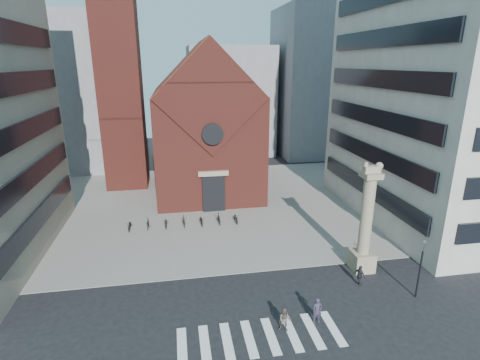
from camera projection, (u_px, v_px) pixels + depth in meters
name	position (u px, v px, depth m)	size (l,w,h in m)	color
ground	(242.00, 307.00, 24.72)	(120.00, 120.00, 0.00)	black
piazza	(212.00, 204.00, 42.56)	(46.00, 30.00, 0.05)	gray
zebra_crossing	(260.00, 337.00, 22.00)	(10.20, 3.20, 0.01)	white
church	(206.00, 126.00, 45.83)	(12.00, 16.65, 18.00)	maroon
campanile	(118.00, 60.00, 44.61)	(5.50, 5.50, 31.20)	maroon
building_right	(470.00, 56.00, 35.15)	(18.00, 22.00, 32.00)	beige
bg_block_left	(62.00, 93.00, 55.65)	(16.00, 14.00, 22.00)	gray
bg_block_mid	(230.00, 101.00, 65.26)	(14.00, 12.00, 18.00)	gray
bg_block_right	(324.00, 83.00, 64.19)	(16.00, 14.00, 24.00)	gray
lion_column	(365.00, 229.00, 28.16)	(1.63, 1.60, 8.68)	gray
traffic_light	(420.00, 268.00, 25.08)	(0.13, 0.16, 4.30)	black
pedestrian_0	(317.00, 311.00, 23.02)	(0.62, 0.41, 1.70)	#322B3C
pedestrian_1	(285.00, 320.00, 22.33)	(0.74, 0.58, 1.52)	#584D46
pedestrian_2	(360.00, 275.00, 26.97)	(0.89, 0.37, 1.52)	#24232A
scooter_0	(130.00, 225.00, 35.82)	(0.61, 1.75, 0.92)	black
scooter_1	(148.00, 224.00, 36.09)	(0.48, 1.69, 1.02)	black
scooter_2	(166.00, 223.00, 36.39)	(0.61, 1.75, 0.92)	black
scooter_3	(184.00, 221.00, 36.66)	(0.48, 1.69, 1.02)	black
scooter_4	(202.00, 220.00, 36.97)	(0.61, 1.75, 0.92)	black
scooter_5	(219.00, 219.00, 37.24)	(0.48, 1.69, 1.02)	black
scooter_6	(236.00, 218.00, 37.54)	(0.61, 1.75, 0.92)	black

